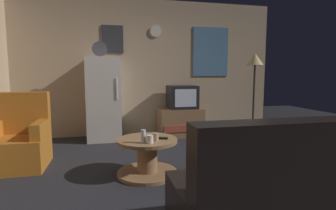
{
  "coord_description": "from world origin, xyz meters",
  "views": [
    {
      "loc": [
        -0.77,
        -2.85,
        1.2
      ],
      "look_at": [
        0.07,
        0.9,
        0.75
      ],
      "focal_mm": 28.22,
      "sensor_mm": 36.0,
      "label": 1
    }
  ],
  "objects": [
    {
      "name": "standing_lamp",
      "position": [
        1.93,
        1.69,
        1.36
      ],
      "size": [
        0.32,
        0.32,
        1.59
      ],
      "color": "#332D28",
      "rests_on": "ground_plane"
    },
    {
      "name": "wine_glass",
      "position": [
        -0.41,
        0.02,
        0.51
      ],
      "size": [
        0.05,
        0.05,
        0.15
      ],
      "primitive_type": "cylinder",
      "color": "silver",
      "rests_on": "coffee_table"
    },
    {
      "name": "book_stack",
      "position": [
        1.21,
        1.9,
        0.07
      ],
      "size": [
        0.22,
        0.17,
        0.13
      ],
      "color": "#A88F9C",
      "rests_on": "ground_plane"
    },
    {
      "name": "coffee_table",
      "position": [
        -0.34,
        0.19,
        0.22
      ],
      "size": [
        0.72,
        0.72,
        0.44
      ],
      "color": "#8E6642",
      "rests_on": "ground_plane"
    },
    {
      "name": "fridge",
      "position": [
        -0.86,
        2.08,
        0.75
      ],
      "size": [
        0.6,
        0.62,
        1.77
      ],
      "color": "silver",
      "rests_on": "ground_plane"
    },
    {
      "name": "crt_tv",
      "position": [
        0.62,
        2.07,
        0.76
      ],
      "size": [
        0.54,
        0.51,
        0.44
      ],
      "color": "black",
      "rests_on": "tv_stand"
    },
    {
      "name": "ground_plane",
      "position": [
        0.0,
        0.0,
        0.0
      ],
      "size": [
        12.0,
        12.0,
        0.0
      ],
      "primitive_type": "plane",
      "color": "#232328"
    },
    {
      "name": "armchair",
      "position": [
        -1.92,
        0.83,
        0.34
      ],
      "size": [
        0.68,
        0.68,
        0.96
      ],
      "color": "#B2661E",
      "rests_on": "ground_plane"
    },
    {
      "name": "remote_control",
      "position": [
        -0.18,
        0.14,
        0.45
      ],
      "size": [
        0.16,
        0.09,
        0.02
      ],
      "primitive_type": "cube",
      "rotation": [
        0.0,
        0.0,
        -0.37
      ],
      "color": "black",
      "rests_on": "coffee_table"
    },
    {
      "name": "mug_ceramic_white",
      "position": [
        -0.34,
        -0.01,
        0.48
      ],
      "size": [
        0.08,
        0.08,
        0.09
      ],
      "primitive_type": "cylinder",
      "color": "silver",
      "rests_on": "coffee_table"
    },
    {
      "name": "tv_stand",
      "position": [
        0.59,
        2.07,
        0.27
      ],
      "size": [
        0.84,
        0.53,
        0.54
      ],
      "color": "#8E6642",
      "rests_on": "ground_plane"
    },
    {
      "name": "couch",
      "position": [
        0.52,
        -1.25,
        0.31
      ],
      "size": [
        1.7,
        0.8,
        0.92
      ],
      "color": "black",
      "rests_on": "ground_plane"
    },
    {
      "name": "wall_with_art",
      "position": [
        0.01,
        2.45,
        1.33
      ],
      "size": [
        5.2,
        0.12,
        2.65
      ],
      "color": "tan",
      "rests_on": "ground_plane"
    },
    {
      "name": "mug_ceramic_tan",
      "position": [
        -0.26,
        0.08,
        0.48
      ],
      "size": [
        0.08,
        0.08,
        0.09
      ],
      "primitive_type": "cylinder",
      "color": "tan",
      "rests_on": "coffee_table"
    }
  ]
}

